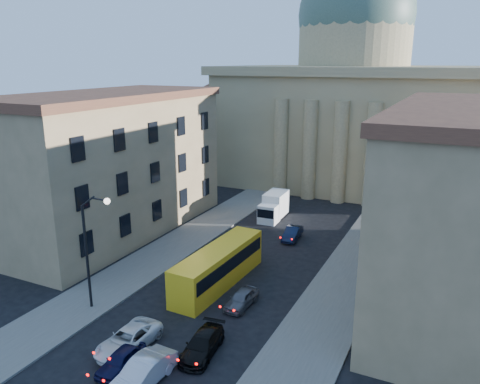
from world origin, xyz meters
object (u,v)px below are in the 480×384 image
object	(u,v)px
box_truck	(274,207)
city_bus	(219,265)
street_lamp	(91,243)
car_left_near	(121,360)
car_right_near	(143,373)

from	to	relation	value
box_truck	city_bus	bearing A→B (deg)	-85.19
street_lamp	box_truck	xyz separation A→B (m)	(3.96, 25.07, -3.89)
street_lamp	car_left_near	size ratio (longest dim) A/B	2.44
street_lamp	car_left_near	bearing A→B (deg)	-37.35
car_left_near	car_right_near	world-z (taller)	car_right_near
car_left_near	city_bus	bearing A→B (deg)	89.78
car_left_near	car_right_near	distance (m)	2.09
city_bus	street_lamp	bearing A→B (deg)	-126.65
box_truck	car_right_near	bearing A→B (deg)	-84.30
car_right_near	city_bus	world-z (taller)	city_bus
car_right_near	city_bus	bearing A→B (deg)	101.97
car_left_near	city_bus	size ratio (longest dim) A/B	0.33
street_lamp	car_right_near	bearing A→B (deg)	-32.81
car_left_near	street_lamp	bearing A→B (deg)	142.18
street_lamp	car_right_near	world-z (taller)	street_lamp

